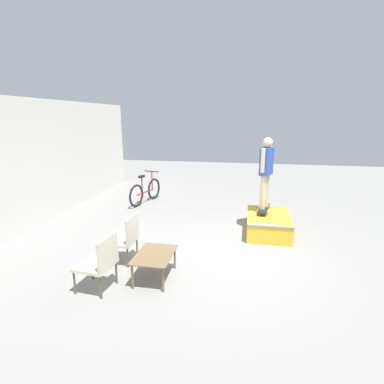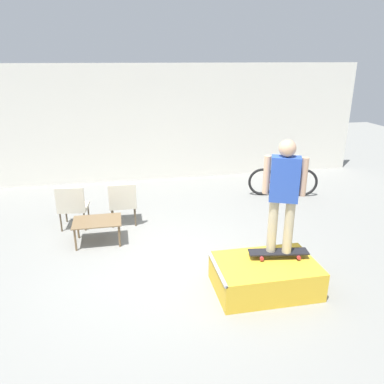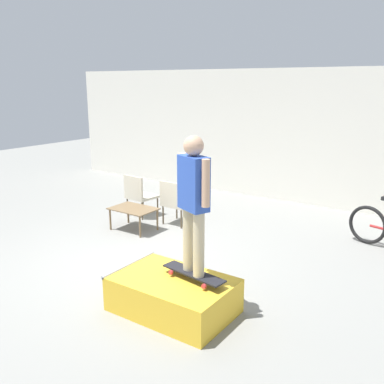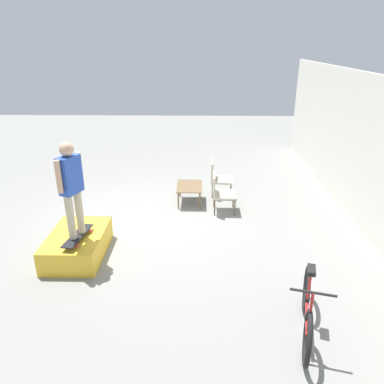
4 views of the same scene
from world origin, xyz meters
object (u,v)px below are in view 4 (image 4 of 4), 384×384
object	(u,v)px
patio_chair_right	(220,191)
bicycle	(307,310)
person_skater	(71,183)
coffee_table	(189,188)
patio_chair_left	(218,177)
skateboard_on_ramp	(78,236)
skate_ramp_box	(78,244)

from	to	relation	value
patio_chair_right	bicycle	size ratio (longest dim) A/B	0.54
person_skater	bicycle	size ratio (longest dim) A/B	1.01
coffee_table	patio_chair_left	xyz separation A→B (m)	(-0.48, 0.70, 0.11)
skateboard_on_ramp	bicycle	size ratio (longest dim) A/B	0.54
patio_chair_left	bicycle	world-z (taller)	bicycle
person_skater	patio_chair_right	world-z (taller)	person_skater
skateboard_on_ramp	patio_chair_left	distance (m)	3.98
skate_ramp_box	person_skater	bearing A→B (deg)	25.00
skateboard_on_ramp	coffee_table	bearing A→B (deg)	153.16
skate_ramp_box	patio_chair_left	distance (m)	3.89
patio_chair_right	person_skater	bearing A→B (deg)	130.69
patio_chair_left	bicycle	size ratio (longest dim) A/B	0.54
person_skater	patio_chair_left	xyz separation A→B (m)	(-3.08, 2.52, -0.98)
person_skater	skateboard_on_ramp	bearing A→B (deg)	22.79
person_skater	skate_ramp_box	bearing A→B (deg)	-132.21
coffee_table	skate_ramp_box	bearing A→B (deg)	-39.09
person_skater	coffee_table	xyz separation A→B (m)	(-2.60, 1.83, -1.09)
skateboard_on_ramp	coffee_table	size ratio (longest dim) A/B	1.04
coffee_table	patio_chair_right	xyz separation A→B (m)	(0.47, 0.70, 0.11)
patio_chair_left	coffee_table	bearing A→B (deg)	129.98
patio_chair_right	patio_chair_left	bearing A→B (deg)	0.44
person_skater	patio_chair_right	xyz separation A→B (m)	(-2.13, 2.52, -0.98)
coffee_table	patio_chair_right	bearing A→B (deg)	56.20
skate_ramp_box	coffee_table	xyz separation A→B (m)	(-2.38, 1.93, 0.16)
person_skater	patio_chair_right	size ratio (longest dim) A/B	1.85
skate_ramp_box	patio_chair_right	world-z (taller)	patio_chair_right
skate_ramp_box	bicycle	xyz separation A→B (m)	(1.85, 3.56, 0.14)
skate_ramp_box	skateboard_on_ramp	bearing A→B (deg)	25.00
skate_ramp_box	patio_chair_right	size ratio (longest dim) A/B	1.66
skate_ramp_box	skateboard_on_ramp	world-z (taller)	skateboard_on_ramp
person_skater	coffee_table	distance (m)	3.36
skateboard_on_ramp	coffee_table	world-z (taller)	skateboard_on_ramp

